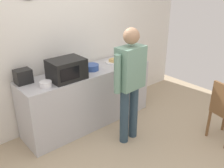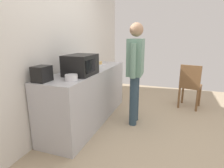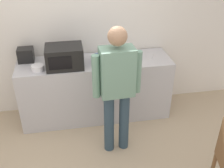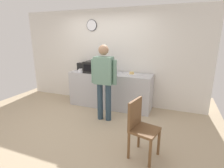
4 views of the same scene
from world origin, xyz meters
name	(u,v)px [view 2 (image 2 of 4)]	position (x,y,z in m)	size (l,w,h in m)	color
ground_plane	(155,137)	(0.00, 0.00, 0.00)	(6.00, 6.00, 0.00)	tan
back_wall	(60,49)	(0.00, 1.60, 1.30)	(5.40, 0.13, 2.60)	silver
kitchen_counter	(89,95)	(0.22, 1.22, 0.47)	(2.22, 0.62, 0.94)	#B7B7BC
microwave	(81,65)	(-0.20, 1.12, 1.09)	(0.50, 0.39, 0.30)	black
sandwich_plate	(99,64)	(0.80, 1.26, 0.96)	(0.27, 0.27, 0.07)	white
salad_bowl	(91,67)	(0.30, 1.19, 0.98)	(0.23, 0.23, 0.09)	#33519E
cereal_bowl	(71,77)	(-0.57, 1.07, 0.98)	(0.17, 0.17, 0.08)	white
toaster	(42,74)	(-0.74, 1.39, 1.04)	(0.22, 0.18, 0.20)	black
fork_utensil	(85,66)	(0.50, 1.41, 0.94)	(0.17, 0.02, 0.01)	silver
spoon_utensil	(105,63)	(1.09, 1.23, 0.94)	(0.17, 0.02, 0.01)	silver
person_standing	(135,67)	(0.39, 0.42, 1.00)	(0.59, 0.26, 1.71)	#2C4252
wooden_chair	(190,84)	(1.44, -0.53, 0.52)	(0.48, 0.48, 0.94)	brown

